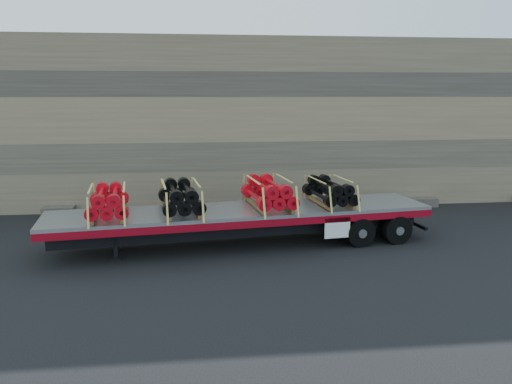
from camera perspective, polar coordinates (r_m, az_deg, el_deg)
ground at (r=16.14m, az=2.49°, el=-5.89°), size 120.00×120.00×0.00m
rock_wall at (r=21.91m, az=-0.13°, el=7.95°), size 44.00×3.00×7.00m
trailer at (r=15.79m, az=-1.62°, el=-4.02°), size 12.13×3.79×1.19m
bundle_front at (r=15.24m, az=-16.54°, el=-1.15°), size 1.44×2.43×0.82m
bundle_midfront at (r=15.27m, az=-8.61°, el=-0.71°), size 1.51×2.55×0.86m
bundle_midrear at (r=15.75m, az=1.44°, el=-0.18°), size 1.54×2.61×0.88m
bundle_rear at (r=16.42m, az=8.41°, el=0.01°), size 1.39×2.35×0.79m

